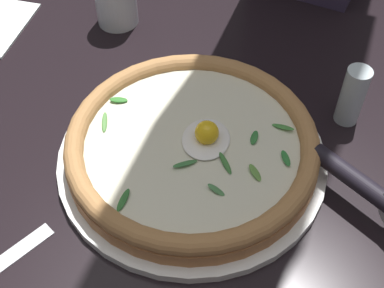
# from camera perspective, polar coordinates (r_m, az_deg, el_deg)

# --- Properties ---
(ground_plane) EXTENTS (2.40, 2.40, 0.03)m
(ground_plane) POSITION_cam_1_polar(r_m,az_deg,el_deg) (0.68, -1.96, -1.83)
(ground_plane) COLOR black
(ground_plane) RESTS_ON ground
(pizza_plate) EXTENTS (0.33, 0.33, 0.01)m
(pizza_plate) POSITION_cam_1_polar(r_m,az_deg,el_deg) (0.66, 0.00, -1.46)
(pizza_plate) COLOR white
(pizza_plate) RESTS_ON ground
(pizza) EXTENTS (0.31, 0.31, 0.05)m
(pizza) POSITION_cam_1_polar(r_m,az_deg,el_deg) (0.64, 0.02, -0.06)
(pizza) COLOR #B27343
(pizza) RESTS_ON pizza_plate
(pizza_cutter) EXTENTS (0.11, 0.15, 0.08)m
(pizza_cutter) POSITION_cam_1_polar(r_m,az_deg,el_deg) (0.62, 18.63, -4.71)
(pizza_cutter) COLOR silver
(pizza_cutter) RESTS_ON ground
(pepper_shaker) EXTENTS (0.03, 0.03, 0.09)m
(pepper_shaker) POSITION_cam_1_polar(r_m,az_deg,el_deg) (0.71, 17.02, 5.02)
(pepper_shaker) COLOR silver
(pepper_shaker) RESTS_ON ground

